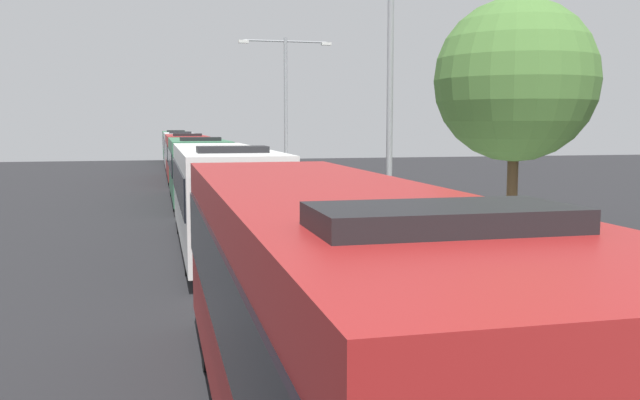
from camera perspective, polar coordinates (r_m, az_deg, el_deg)
name	(u,v)px	position (r m, az deg, el deg)	size (l,w,h in m)	color
bus_lead	(327,307)	(7.84, 0.62, -8.88)	(2.58, 10.64, 3.21)	maroon
bus_second_in_line	(221,193)	(20.86, -8.28, 0.58)	(2.58, 11.66, 3.21)	silver
bus_middle	(197,167)	(33.72, -10.25, 2.70)	(2.58, 11.31, 3.21)	#33724C
bus_fourth_in_line	(185,155)	(47.13, -11.16, 3.67)	(2.58, 12.17, 3.21)	maroon
bus_rear	(179,149)	(60.43, -11.67, 4.21)	(2.58, 12.20, 3.21)	silver
bus_tail_end	(175,144)	(73.84, -11.99, 4.56)	(2.58, 11.69, 3.21)	#33724C
streetlamp_mid	(390,76)	(22.07, 5.87, 10.28)	(5.32, 0.28, 8.49)	gray
streetlamp_far	(286,97)	(39.59, -2.88, 8.54)	(5.34, 0.28, 8.52)	gray
roadside_tree	(516,81)	(21.07, 16.00, 9.56)	(4.77, 4.77, 7.28)	#4C3823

